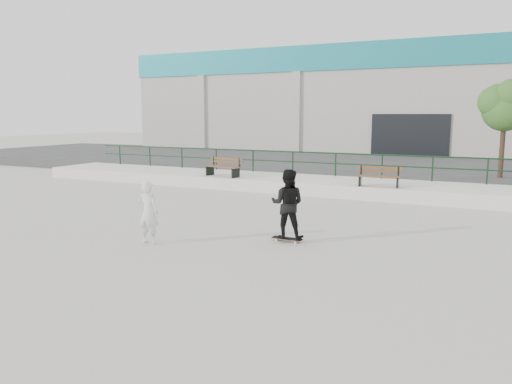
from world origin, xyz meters
The scene contains 11 objects.
ground centered at (0.00, 0.00, 0.00)m, with size 120.00×120.00×0.00m, color #B7B4A7.
ledge centered at (0.00, 9.50, 0.25)m, with size 30.00×3.00×0.50m, color silver.
parking_strip centered at (0.00, 18.00, 0.25)m, with size 60.00×14.00×0.50m, color #343434.
railing centered at (0.00, 10.80, 1.24)m, with size 28.00×0.06×1.03m.
commercial_building centered at (0.00, 31.99, 4.58)m, with size 44.20×16.33×8.00m.
bench_left centered at (-5.36, 8.63, 0.91)m, with size 1.85×0.87×0.82m.
bench_right centered at (1.38, 8.46, 0.87)m, with size 1.68×0.64×0.75m.
tree centered at (5.48, 13.47, 3.58)m, with size 2.31×2.06×4.11m.
skateboard centered at (0.70, 1.19, 0.07)m, with size 0.79×0.23×0.09m.
standing_skater centered at (0.70, 1.19, 0.96)m, with size 0.84×0.66×1.73m, color black.
seated_skater centered at (-2.29, -0.48, 0.78)m, with size 0.57×0.37×1.56m, color silver.
Camera 1 is at (5.32, -10.10, 3.15)m, focal length 35.00 mm.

